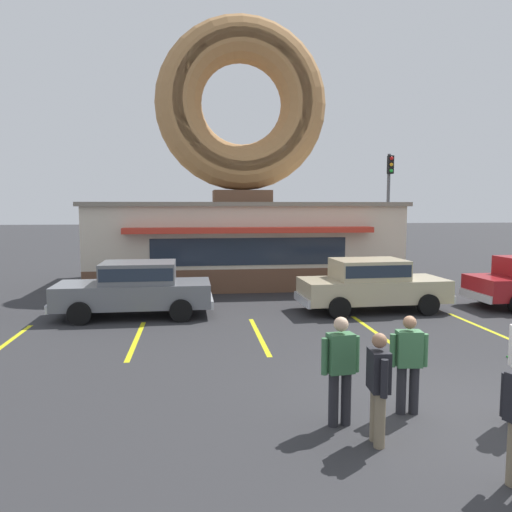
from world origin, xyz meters
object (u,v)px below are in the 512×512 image
at_px(car_grey, 136,287).
at_px(pedestrian_hooded_kid, 378,384).
at_px(trash_bin, 110,282).
at_px(car_champagne, 371,283).
at_px(pedestrian_beanie_man, 340,366).
at_px(pedestrian_leather_jacket_man, 408,360).
at_px(traffic_light_pole, 389,196).

distance_m(car_grey, pedestrian_hooded_kid, 9.39).
bearing_deg(trash_bin, car_champagne, -24.04).
xyz_separation_m(car_grey, pedestrian_hooded_kid, (4.15, -8.42, -0.03)).
xyz_separation_m(car_champagne, pedestrian_beanie_man, (-3.27, -7.67, 0.03)).
bearing_deg(car_champagne, pedestrian_beanie_man, -113.09).
height_order(car_grey, car_champagne, same).
height_order(car_grey, trash_bin, car_grey).
bearing_deg(pedestrian_beanie_man, pedestrian_leather_jacket_man, 13.12).
height_order(pedestrian_beanie_man, trash_bin, pedestrian_beanie_man).
height_order(car_champagne, pedestrian_hooded_kid, car_champagne).
xyz_separation_m(car_grey, pedestrian_leather_jacket_man, (4.98, -7.52, -0.02)).
distance_m(pedestrian_leather_jacket_man, trash_bin, 12.81).
distance_m(car_champagne, pedestrian_leather_jacket_man, 7.69).
relative_size(pedestrian_beanie_man, trash_bin, 1.67).
height_order(pedestrian_beanie_man, traffic_light_pole, traffic_light_pole).
bearing_deg(pedestrian_leather_jacket_man, pedestrian_hooded_kid, -132.64).
relative_size(car_champagne, pedestrian_beanie_man, 2.84).
bearing_deg(pedestrian_beanie_man, pedestrian_hooded_kid, -61.22).
distance_m(trash_bin, traffic_light_pole, 14.46).
distance_m(pedestrian_hooded_kid, pedestrian_beanie_man, 0.71).
distance_m(car_champagne, trash_bin, 9.21).
height_order(pedestrian_leather_jacket_man, trash_bin, pedestrian_leather_jacket_man).
height_order(pedestrian_leather_jacket_man, traffic_light_pole, traffic_light_pole).
bearing_deg(car_champagne, traffic_light_pole, 65.67).
bearing_deg(pedestrian_beanie_man, car_grey, 116.05).
distance_m(pedestrian_beanie_man, traffic_light_pole, 19.18).
relative_size(car_champagne, pedestrian_hooded_kid, 3.00).
bearing_deg(trash_bin, pedestrian_leather_jacket_man, -60.52).
bearing_deg(trash_bin, pedestrian_hooded_kid, -65.55).
bearing_deg(traffic_light_pole, pedestrian_beanie_man, -113.79).
relative_size(car_grey, traffic_light_pole, 0.79).
xyz_separation_m(car_grey, traffic_light_pole, (11.47, 9.57, 2.84)).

